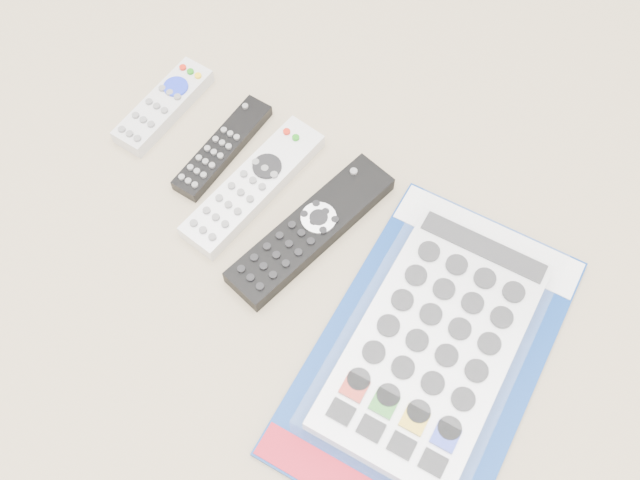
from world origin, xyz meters
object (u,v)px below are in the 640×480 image
Objects in this scene: remote_small_grey at (164,106)px; remote_slim_black at (222,148)px; remote_large_black at (311,230)px; jumbo_remote_packaged at (434,344)px; remote_silver_dvd at (253,186)px.

remote_small_grey is 0.94× the size of remote_slim_black.
jumbo_remote_packaged reaches higher than remote_large_black.
remote_slim_black is at bearing 164.19° from remote_silver_dvd.
remote_small_grey and remote_silver_dvd have the same top height.
jumbo_remote_packaged is at bearing -6.84° from remote_silver_dvd.
remote_silver_dvd is 0.28m from jumbo_remote_packaged.
jumbo_remote_packaged reaches higher than remote_slim_black.
remote_large_black is 0.60× the size of jumbo_remote_packaged.
remote_large_black is 0.19m from jumbo_remote_packaged.
remote_silver_dvd reaches higher than remote_slim_black.
remote_slim_black is (0.10, -0.01, -0.00)m from remote_small_grey.
jumbo_remote_packaged is (0.34, -0.07, 0.01)m from remote_slim_black.
remote_small_grey reaches higher than remote_slim_black.
jumbo_remote_packaged is at bearing -2.91° from remote_large_black.
remote_slim_black is 0.16m from remote_large_black.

